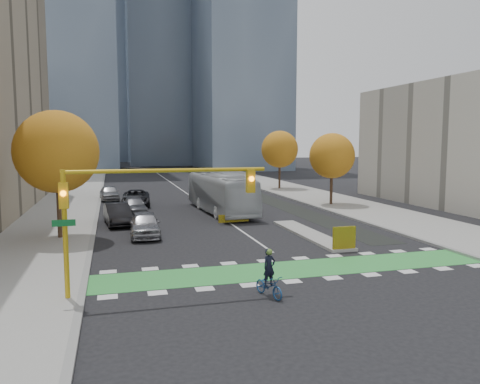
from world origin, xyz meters
TOP-DOWN VIEW (x-y plane):
  - ground at (0.00, 0.00)m, footprint 300.00×300.00m
  - sidewalk_west at (-13.50, 20.00)m, footprint 7.00×120.00m
  - sidewalk_east at (13.50, 20.00)m, footprint 7.00×120.00m
  - curb_west at (-10.00, 20.00)m, footprint 0.30×120.00m
  - curb_east at (10.00, 20.00)m, footprint 0.30×120.00m
  - bike_crossing at (0.00, 1.50)m, footprint 20.00×3.00m
  - centre_line at (0.00, 40.00)m, footprint 0.15×70.00m
  - bike_lane_paint at (7.50, 30.00)m, footprint 2.50×50.00m
  - median_island at (4.00, 9.00)m, footprint 1.60×10.00m
  - hazard_board at (4.00, 4.20)m, footprint 1.40×0.12m
  - tower_nw at (-18.00, 90.00)m, footprint 22.00×22.00m
  - tower_ne at (20.00, 85.00)m, footprint 18.00×24.00m
  - tower_far at (-4.00, 140.00)m, footprint 26.00×26.00m
  - tree_west at (-12.00, 12.00)m, footprint 5.20×5.20m
  - tree_east_near at (12.00, 22.00)m, footprint 4.40×4.40m
  - tree_east_far at (12.50, 38.00)m, footprint 4.80×4.80m
  - traffic_signal_west at (-7.93, -0.51)m, footprint 8.53×0.56m
  - cyclist at (-2.68, -2.09)m, footprint 1.10×1.82m
  - bus at (0.55, 20.58)m, footprint 3.75×12.79m
  - parked_car_a at (-6.67, 11.55)m, footprint 2.12×4.89m
  - parked_car_b at (-8.36, 16.55)m, footprint 2.23×5.05m
  - parked_car_c at (-6.87, 21.55)m, footprint 2.06×4.85m
  - parked_car_d at (-6.50, 26.55)m, footprint 2.95×5.80m
  - parked_car_e at (-9.00, 32.00)m, footprint 2.24×4.80m

SIDE VIEW (x-z plane):
  - ground at x=0.00m, z-range 0.00..0.00m
  - centre_line at x=0.00m, z-range 0.00..0.01m
  - bike_lane_paint at x=7.50m, z-range 0.00..0.01m
  - bike_crossing at x=0.00m, z-range 0.00..0.01m
  - sidewalk_west at x=-13.50m, z-range 0.00..0.15m
  - sidewalk_east at x=13.50m, z-range 0.00..0.15m
  - curb_west at x=-10.00m, z-range -0.01..0.15m
  - curb_east at x=10.00m, z-range -0.01..0.15m
  - median_island at x=4.00m, z-range 0.00..0.16m
  - cyclist at x=-2.68m, z-range -0.33..1.66m
  - parked_car_c at x=-6.87m, z-range 0.00..1.39m
  - parked_car_d at x=-6.50m, z-range 0.00..1.57m
  - parked_car_e at x=-9.00m, z-range 0.00..1.59m
  - hazard_board at x=4.00m, z-range 0.15..1.45m
  - parked_car_b at x=-8.36m, z-range 0.00..1.61m
  - parked_car_a at x=-6.67m, z-range 0.00..1.64m
  - bus at x=0.55m, z-range 0.00..3.52m
  - traffic_signal_west at x=-7.93m, z-range 1.43..6.63m
  - tree_east_near at x=12.00m, z-range 1.33..8.40m
  - tree_east_far at x=12.50m, z-range 1.42..9.07m
  - tree_west at x=-12.00m, z-range 1.50..9.73m
  - tower_ne at x=20.00m, z-range 0.00..60.00m
  - tower_nw at x=-18.00m, z-range 0.00..70.00m
  - tower_far at x=-4.00m, z-range 0.00..80.00m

